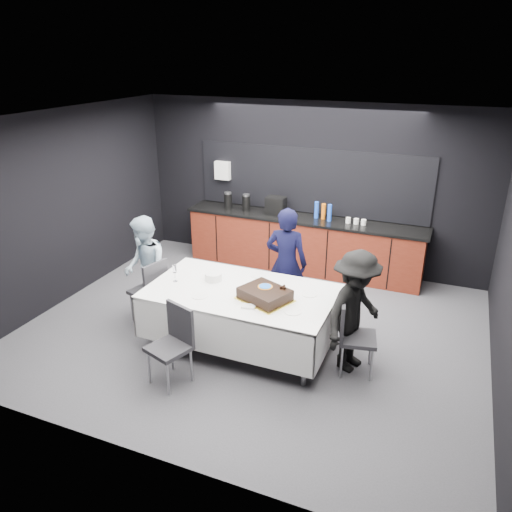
{
  "coord_description": "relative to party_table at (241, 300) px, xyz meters",
  "views": [
    {
      "loc": [
        2.29,
        -5.46,
        3.56
      ],
      "look_at": [
        0.0,
        0.1,
        1.05
      ],
      "focal_mm": 35.0,
      "sensor_mm": 36.0,
      "label": 1
    }
  ],
  "objects": [
    {
      "name": "ground",
      "position": [
        0.0,
        0.4,
        -0.64
      ],
      "size": [
        6.0,
        6.0,
        0.0
      ],
      "primitive_type": "plane",
      "color": "#47464C",
      "rests_on": "ground"
    },
    {
      "name": "room_shell",
      "position": [
        0.0,
        0.4,
        1.22
      ],
      "size": [
        6.04,
        5.04,
        2.82
      ],
      "color": "white",
      "rests_on": "ground"
    },
    {
      "name": "kitchenette",
      "position": [
        -0.02,
        2.62,
        -0.1
      ],
      "size": [
        4.1,
        0.64,
        2.05
      ],
      "color": "#57190D",
      "rests_on": "ground"
    },
    {
      "name": "party_table",
      "position": [
        0.0,
        0.0,
        0.0
      ],
      "size": [
        2.32,
        1.32,
        0.78
      ],
      "color": "#99999E",
      "rests_on": "ground"
    },
    {
      "name": "cake_assembly",
      "position": [
        0.37,
        -0.12,
        0.21
      ],
      "size": [
        0.72,
        0.67,
        0.18
      ],
      "color": "yellow",
      "rests_on": "party_table"
    },
    {
      "name": "plate_stack",
      "position": [
        -0.45,
        0.14,
        0.19
      ],
      "size": [
        0.22,
        0.22,
        0.1
      ],
      "primitive_type": "cylinder",
      "color": "white",
      "rests_on": "party_table"
    },
    {
      "name": "loose_plate_near",
      "position": [
        -0.4,
        -0.33,
        0.14
      ],
      "size": [
        0.2,
        0.2,
        0.01
      ],
      "primitive_type": "cylinder",
      "color": "white",
      "rests_on": "party_table"
    },
    {
      "name": "loose_plate_right_a",
      "position": [
        0.82,
        0.22,
        0.14
      ],
      "size": [
        0.19,
        0.19,
        0.01
      ],
      "primitive_type": "cylinder",
      "color": "white",
      "rests_on": "party_table"
    },
    {
      "name": "loose_plate_right_b",
      "position": [
        0.77,
        -0.27,
        0.14
      ],
      "size": [
        0.2,
        0.2,
        0.01
      ],
      "primitive_type": "cylinder",
      "color": "white",
      "rests_on": "party_table"
    },
    {
      "name": "loose_plate_far",
      "position": [
        0.03,
        0.49,
        0.14
      ],
      "size": [
        0.2,
        0.2,
        0.01
      ],
      "primitive_type": "cylinder",
      "color": "white",
      "rests_on": "party_table"
    },
    {
      "name": "fork_pile",
      "position": [
        0.26,
        -0.37,
        0.15
      ],
      "size": [
        0.17,
        0.12,
        0.02
      ],
      "primitive_type": "cube",
      "rotation": [
        0.0,
        0.0,
        0.16
      ],
      "color": "white",
      "rests_on": "party_table"
    },
    {
      "name": "champagne_flute",
      "position": [
        -0.89,
        -0.08,
        0.3
      ],
      "size": [
        0.06,
        0.06,
        0.22
      ],
      "color": "white",
      "rests_on": "party_table"
    },
    {
      "name": "chair_left",
      "position": [
        -1.38,
        0.07,
        -0.11
      ],
      "size": [
        0.51,
        0.51,
        0.92
      ],
      "color": "#29282D",
      "rests_on": "ground"
    },
    {
      "name": "chair_right",
      "position": [
        1.41,
        -0.03,
        -0.11
      ],
      "size": [
        0.5,
        0.5,
        0.92
      ],
      "color": "#29282D",
      "rests_on": "ground"
    },
    {
      "name": "chair_near",
      "position": [
        -0.4,
        -0.96,
        -0.11
      ],
      "size": [
        0.53,
        0.53,
        0.92
      ],
      "color": "#29282D",
      "rests_on": "ground"
    },
    {
      "name": "person_center",
      "position": [
        0.27,
        0.96,
        0.16
      ],
      "size": [
        0.62,
        0.43,
        1.61
      ],
      "primitive_type": "imported",
      "rotation": [
        0.0,
        0.0,
        3.23
      ],
      "color": "black",
      "rests_on": "ground"
    },
    {
      "name": "person_left",
      "position": [
        -1.52,
        0.17,
        0.1
      ],
      "size": [
        0.89,
        0.92,
        1.49
      ],
      "primitive_type": "imported",
      "rotation": [
        0.0,
        0.0,
        -0.89
      ],
      "color": "#A5BECF",
      "rests_on": "ground"
    },
    {
      "name": "person_right",
      "position": [
        1.42,
        0.06,
        0.11
      ],
      "size": [
        0.85,
        1.1,
        1.5
      ],
      "primitive_type": "imported",
      "rotation": [
        0.0,
        0.0,
        1.23
      ],
      "color": "black",
      "rests_on": "ground"
    }
  ]
}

